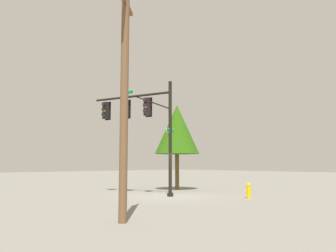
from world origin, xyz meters
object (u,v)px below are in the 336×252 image
at_px(signal_pole_assembly, 139,116).
at_px(tree_near, 177,129).
at_px(fire_hydrant, 249,191).
at_px(utility_pole, 124,96).

xyz_separation_m(signal_pole_assembly, tree_near, (1.24, -4.50, -0.43)).
height_order(fire_hydrant, tree_near, tree_near).
xyz_separation_m(signal_pole_assembly, fire_hydrant, (-5.70, -3.22, -4.39)).
bearing_deg(tree_near, utility_pole, 128.48).
height_order(signal_pole_assembly, tree_near, signal_pole_assembly).
height_order(utility_pole, tree_near, utility_pole).
bearing_deg(utility_pole, fire_hydrant, -80.11).
bearing_deg(tree_near, signal_pole_assembly, 105.38).
distance_m(signal_pole_assembly, tree_near, 4.69).
distance_m(signal_pole_assembly, fire_hydrant, 7.88).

